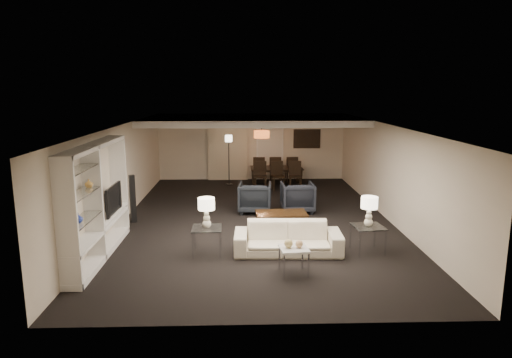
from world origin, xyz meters
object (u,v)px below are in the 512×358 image
Objects in this scene: vase_amber at (89,183)px; floor_lamp at (229,160)px; pendant_light at (262,134)px; sofa at (288,238)px; armchair_right at (297,197)px; chair_fm at (275,169)px; side_table_right at (368,239)px; dining_table at (276,177)px; side_table_left at (207,241)px; armchair_left at (255,197)px; chair_nl at (260,176)px; chair_fr at (291,169)px; floor_speaker at (133,199)px; table_lamp_left at (207,213)px; chair_nm at (278,176)px; coffee_table at (281,221)px; table_lamp_right at (369,212)px; chair_fl at (259,169)px; marble_table at (294,261)px; vase_blue at (78,218)px; chair_nr at (295,176)px.

vase_amber is 0.09× the size of floor_lamp.
pendant_light is 6.24m from sofa.
chair_fm is at bearing -87.62° from armchair_right.
dining_table is at bearing 101.84° from side_table_right.
floor_lamp reaches higher than side_table_left.
vase_amber is at bearing 53.98° from armchair_left.
chair_nl is 1.00× the size of chair_fr.
table_lamp_left is at bearing -73.84° from floor_speaker.
table_lamp_left reaches higher than chair_nm.
table_lamp_right is (1.70, -1.60, 0.67)m from coffee_table.
table_lamp_right reaches higher than side_table_right.
table_lamp_right is at bearing 107.31° from chair_fl.
coffee_table is at bearing -36.86° from floor_speaker.
pendant_light reaches higher than chair_fm.
chair_fr is (4.78, 7.95, -1.16)m from vase_amber.
chair_fl and chair_fm have the same top height.
side_table_left reaches higher than marble_table.
armchair_left is at bearing 71.57° from table_lamp_left.
table_lamp_left is at bearing -136.74° from coffee_table.
chair_nl reaches higher than sofa.
side_table_left is at bearing 81.67° from chair_fl.
dining_table is 1.92× the size of chair_nl.
chair_nl is (1.37, 6.16, -0.41)m from table_lamp_left.
chair_nl is at bearing 94.10° from coffee_table.
chair_nm is (0.00, -0.65, 0.16)m from dining_table.
vase_blue is at bearing -116.53° from pendant_light.
sofa is at bearing -78.53° from floor_lamp.
armchair_right is 4.05m from table_lamp_left.
chair_fl is 1.25m from floor_lamp.
vase_blue reaches higher than armchair_right.
sofa is at bearing -100.31° from chair_nm.
armchair_right is at bearing -91.25° from chair_nm.
table_lamp_left is (-2.30, -3.30, 0.48)m from armchair_right.
sofa reaches higher than dining_table.
table_lamp_left is 3.40m from table_lamp_right.
armchair_right is 3.00m from chair_nl.
pendant_light is 2.03m from chair_fl.
sofa is at bearing -87.22° from pendant_light.
coffee_table is at bearing 28.25° from vase_amber.
vase_amber is at bearing -108.21° from floor_lamp.
chair_nl is 1.47m from floor_lamp.
marble_table is 8.60m from chair_fr.
chair_fl is at bearing 91.36° from pendant_light.
sofa reaches higher than coffee_table.
marble_table is 0.29× the size of floor_lamp.
floor_lamp is at bearing 103.40° from sofa.
pendant_light is at bearing 92.35° from marble_table.
vase_blue reaches higher than chair_nl.
armchair_right is at bearing -93.77° from chair_nr.
dining_table reaches higher than side_table_left.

